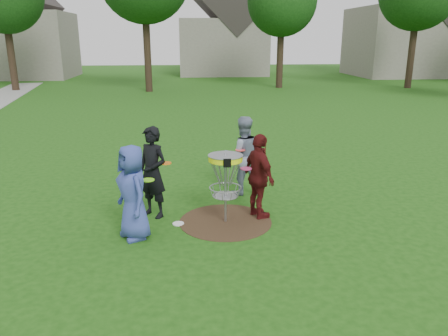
{
  "coord_description": "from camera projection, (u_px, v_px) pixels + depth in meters",
  "views": [
    {
      "loc": [
        -0.74,
        -7.8,
        3.45
      ],
      "look_at": [
        0.0,
        0.3,
        1.0
      ],
      "focal_mm": 35.0,
      "sensor_mm": 36.0,
      "label": 1
    }
  ],
  "objects": [
    {
      "name": "house_row",
      "position": [
        244.0,
        29.0,
        39.25
      ],
      "size": [
        44.5,
        10.65,
        11.62
      ],
      "color": "gray",
      "rests_on": "ground"
    },
    {
      "name": "player_blue",
      "position": [
        133.0,
        192.0,
        7.6
      ],
      "size": [
        0.87,
        0.99,
        1.7
      ],
      "primitive_type": "imported",
      "rotation": [
        0.0,
        0.0,
        -1.07
      ],
      "color": "#374798",
      "rests_on": "ground"
    },
    {
      "name": "disc_golf_basket",
      "position": [
        225.0,
        172.0,
        8.2
      ],
      "size": [
        0.66,
        0.67,
        1.38
      ],
      "color": "#9EA0A5",
      "rests_on": "ground"
    },
    {
      "name": "player_grey",
      "position": [
        243.0,
        156.0,
        9.8
      ],
      "size": [
        0.93,
        0.76,
        1.78
      ],
      "primitive_type": "imported",
      "rotation": [
        0.0,
        0.0,
        3.24
      ],
      "color": "gray",
      "rests_on": "ground"
    },
    {
      "name": "ground",
      "position": [
        225.0,
        222.0,
        8.49
      ],
      "size": [
        100.0,
        100.0,
        0.0
      ],
      "primitive_type": "plane",
      "color": "#19470F",
      "rests_on": "ground"
    },
    {
      "name": "disc_on_grass",
      "position": [
        178.0,
        224.0,
        8.37
      ],
      "size": [
        0.22,
        0.22,
        0.02
      ],
      "primitive_type": "cylinder",
      "color": "white",
      "rests_on": "ground"
    },
    {
      "name": "player_maroon",
      "position": [
        259.0,
        177.0,
        8.48
      ],
      "size": [
        0.74,
        1.07,
        1.69
      ],
      "primitive_type": "imported",
      "rotation": [
        0.0,
        0.0,
        1.94
      ],
      "color": "#501212",
      "rests_on": "ground"
    },
    {
      "name": "dirt_patch",
      "position": [
        225.0,
        221.0,
        8.49
      ],
      "size": [
        1.8,
        1.8,
        0.01
      ],
      "primitive_type": "cylinder",
      "color": "#47331E",
      "rests_on": "ground"
    },
    {
      "name": "held_discs",
      "position": [
        202.0,
        165.0,
        8.47
      ],
      "size": [
        2.08,
        1.99,
        0.1
      ],
      "color": "#7CEF1A",
      "rests_on": "ground"
    },
    {
      "name": "player_black",
      "position": [
        153.0,
        172.0,
        8.52
      ],
      "size": [
        0.79,
        0.75,
        1.82
      ],
      "primitive_type": "imported",
      "rotation": [
        0.0,
        0.0,
        -0.67
      ],
      "color": "black",
      "rests_on": "ground"
    }
  ]
}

